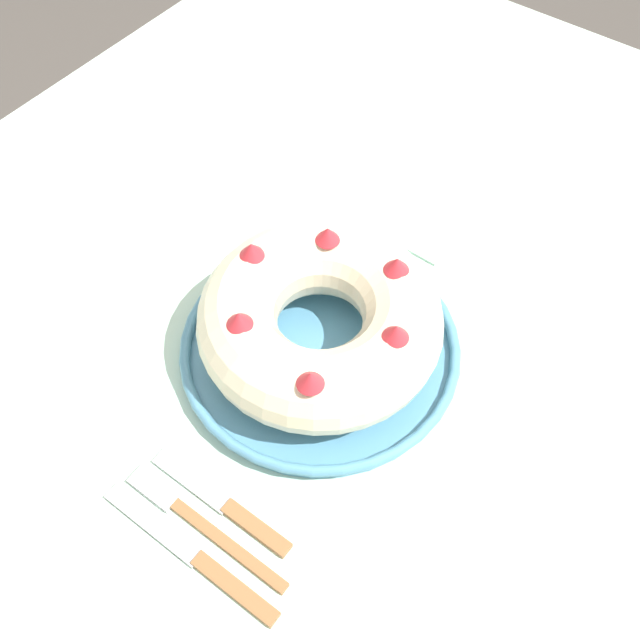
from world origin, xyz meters
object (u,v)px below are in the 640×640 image
(serving_dish, at_px, (320,349))
(bundt_cake, at_px, (320,320))
(napkin, at_px, (434,217))
(serving_knife, at_px, (199,560))
(fork, at_px, (195,519))
(cake_knife, at_px, (228,507))

(serving_dish, xyz_separation_m, bundt_cake, (-0.00, -0.00, 0.06))
(napkin, bearing_deg, serving_knife, -173.81)
(fork, xyz_separation_m, serving_knife, (-0.03, -0.03, -0.00))
(bundt_cake, relative_size, cake_knife, 1.52)
(serving_dish, xyz_separation_m, serving_knife, (-0.26, -0.05, -0.01))
(fork, bearing_deg, serving_dish, 9.12)
(bundt_cake, bearing_deg, serving_knife, -169.45)
(serving_knife, bearing_deg, serving_dish, 11.96)
(serving_dish, bearing_deg, napkin, 1.80)
(serving_dish, distance_m, bundt_cake, 0.06)
(fork, relative_size, cake_knife, 1.12)
(serving_knife, bearing_deg, cake_knife, 13.75)
(fork, height_order, napkin, fork)
(serving_dish, relative_size, bundt_cake, 1.19)
(serving_knife, bearing_deg, fork, 49.14)
(bundt_cake, distance_m, cake_knife, 0.22)
(serving_knife, distance_m, napkin, 0.53)
(bundt_cake, height_order, cake_knife, bundt_cake)
(fork, xyz_separation_m, cake_knife, (0.03, -0.02, -0.00))
(cake_knife, xyz_separation_m, napkin, (0.47, 0.04, -0.00))
(cake_knife, distance_m, napkin, 0.47)
(bundt_cake, bearing_deg, napkin, 1.80)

